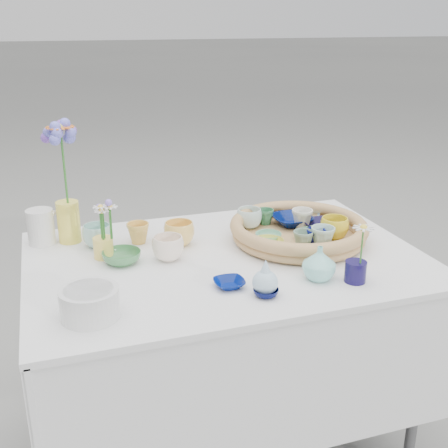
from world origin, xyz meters
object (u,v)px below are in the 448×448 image
object	(u,v)px
bud_vase_seafoam	(319,263)
display_table	(226,445)
wicker_tray	(298,230)
tall_vase_yellow	(69,222)

from	to	relation	value
bud_vase_seafoam	display_table	bearing A→B (deg)	130.15
bud_vase_seafoam	wicker_tray	bearing A→B (deg)	76.05
wicker_tray	tall_vase_yellow	world-z (taller)	tall_vase_yellow
wicker_tray	tall_vase_yellow	distance (m)	0.79
display_table	bud_vase_seafoam	bearing A→B (deg)	-49.85
display_table	tall_vase_yellow	xyz separation A→B (m)	(-0.47, 0.29, 0.84)
display_table	bud_vase_seafoam	size ratio (longest dim) A/B	12.17
wicker_tray	bud_vase_seafoam	size ratio (longest dim) A/B	4.58
bud_vase_seafoam	tall_vase_yellow	world-z (taller)	tall_vase_yellow
bud_vase_seafoam	tall_vase_yellow	distance (m)	0.86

